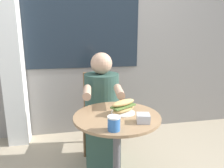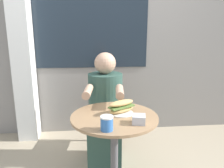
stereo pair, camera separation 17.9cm
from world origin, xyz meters
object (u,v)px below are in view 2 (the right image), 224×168
Objects in this scene: cafe_table at (114,139)px; seated_diner at (105,117)px; diner_chair at (105,103)px; sandwich_on_plate at (121,107)px; drink_cup at (107,123)px.

cafe_table is 0.52m from seated_diner.
sandwich_on_plate is (0.08, -0.82, 0.24)m from diner_chair.
diner_chair is 1.13m from drink_cup.
seated_diner reaches higher than diner_chair.
seated_diner reaches higher than sandwich_on_plate.
drink_cup is at bearing 93.29° from seated_diner.
sandwich_on_plate is at bearing 107.54° from seated_diner.
cafe_table is at bearing 100.20° from seated_diner.
cafe_table is 0.63× the size of seated_diner.
diner_chair is at bearing -86.16° from seated_diner.
sandwich_on_plate is 0.31m from drink_cup.
diner_chair reaches higher than drink_cup.
diner_chair is at bearing 87.39° from drink_cup.
diner_chair is at bearing 95.75° from sandwich_on_plate.
drink_cup is at bearing -106.93° from cafe_table.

